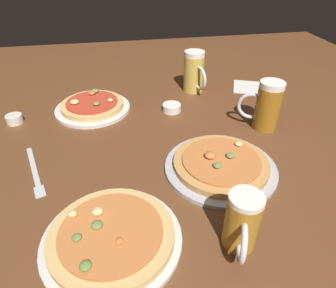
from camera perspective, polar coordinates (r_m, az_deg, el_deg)
name	(u,v)px	position (r m, az deg, el deg)	size (l,w,h in m)	color
ground_plane	(168,153)	(0.91, 0.00, -1.81)	(2.40, 2.40, 0.03)	brown
pizza_plate_near	(111,237)	(0.66, -10.87, -17.19)	(0.30, 0.30, 0.05)	silver
pizza_plate_far	(93,106)	(1.14, -14.38, 7.11)	(0.27, 0.27, 0.05)	silver
pizza_plate_side	(221,165)	(0.83, 10.14, -4.00)	(0.31, 0.31, 0.05)	#B2B2B7
beer_mug_dark	(194,72)	(1.24, 5.09, 13.66)	(0.08, 0.14, 0.17)	gold
beer_mug_amber	(267,106)	(1.02, 18.51, 7.01)	(0.13, 0.09, 0.16)	#9E6619
beer_mug_pale	(242,223)	(0.62, 14.13, -14.59)	(0.07, 0.12, 0.13)	#B27A23
ramekin_sauce	(14,119)	(1.16, -27.56, 4.30)	(0.05, 0.05, 0.03)	silver
ramekin_butter	(172,108)	(1.10, 0.72, 7.03)	(0.07, 0.07, 0.03)	white
napkin_folded	(247,87)	(1.34, 15.03, 10.64)	(0.11, 0.14, 0.01)	silver
fork_left	(35,171)	(0.89, -24.38, -4.80)	(0.09, 0.23, 0.01)	silver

